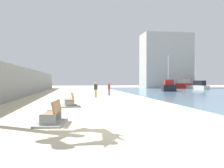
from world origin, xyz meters
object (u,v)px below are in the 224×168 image
Objects in this scene: bench_near at (52,118)px; boat_mid_bay at (168,87)px; bench_far at (70,103)px; person_walking at (109,88)px; person_standing at (96,88)px; boat_far_right at (179,85)px; boat_distant at (197,86)px.

boat_mid_bay is (16.94, 27.85, 0.55)m from bench_near.
boat_mid_bay is (16.36, 21.19, 0.55)m from bench_far.
person_standing is (-1.89, -2.95, 0.05)m from person_walking.
boat_far_right is (22.19, 26.95, -0.13)m from person_standing.
person_walking is at bearing -139.79° from boat_mid_bay.
boat_distant reaches higher than person_standing.
person_standing is at bearing 77.94° from bench_near.
bench_far is at bearing -131.94° from boat_distant.
person_walking is 0.20× the size of boat_far_right.
boat_far_right is (24.78, 35.14, 0.61)m from bench_far.
person_standing is 31.60m from boat_distant.
bench_far is 0.35× the size of boat_mid_bay.
bench_near is 44.76m from boat_distant.
bench_near is at bearing -126.78° from boat_distant.
boat_mid_bay is at bearing 52.33° from bench_far.
boat_distant is at bearing 53.22° from bench_near.
bench_near is 15.21m from person_standing.
bench_near is at bearing -121.31° from boat_mid_bay.
boat_distant reaches higher than boat_far_right.
person_standing is (2.59, 8.19, 0.74)m from bench_far.
boat_mid_bay reaches higher than bench_far.
boat_far_right is at bearing 103.51° from boat_distant.
person_standing is 18.93m from boat_mid_bay.
boat_far_right is 16.30m from boat_mid_bay.
boat_mid_bay reaches higher than person_standing.
person_standing is 0.27× the size of boat_mid_bay.
boat_far_right reaches higher than bench_far.
bench_far is 0.28× the size of boat_far_right.
boat_mid_bay is at bearing 40.21° from person_walking.
person_standing is at bearing 72.45° from bench_far.
boat_distant is (23.62, 20.98, -0.25)m from person_standing.
bench_far is at bearing -107.55° from person_standing.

